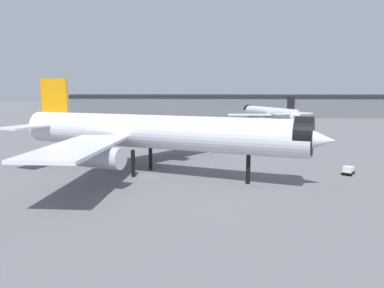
% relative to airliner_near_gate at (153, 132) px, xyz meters
% --- Properties ---
extents(ground, '(900.00, 900.00, 0.00)m').
position_rel_airliner_near_gate_xyz_m(ground, '(-0.72, -2.27, -8.62)').
color(ground, slate).
extents(airliner_near_gate, '(67.68, 60.43, 19.56)m').
position_rel_airliner_near_gate_xyz_m(airliner_near_gate, '(0.00, 0.00, 0.00)').
color(airliner_near_gate, silver).
rests_on(airliner_near_gate, ground).
extents(airliner_far_taxiway, '(42.13, 47.10, 14.62)m').
position_rel_airliner_near_gate_xyz_m(airliner_far_taxiway, '(32.38, 106.54, -2.18)').
color(airliner_far_taxiway, silver).
rests_on(airliner_far_taxiway, ground).
extents(terminal_building, '(252.34, 36.61, 24.13)m').
position_rel_airliner_near_gate_xyz_m(terminal_building, '(33.61, 171.18, -1.24)').
color(terminal_building, slate).
rests_on(terminal_building, ground).
extents(baggage_tug_wing, '(3.05, 3.58, 1.85)m').
position_rel_airliner_near_gate_xyz_m(baggage_tug_wing, '(39.52, 4.37, -7.65)').
color(baggage_tug_wing, black).
rests_on(baggage_tug_wing, ground).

